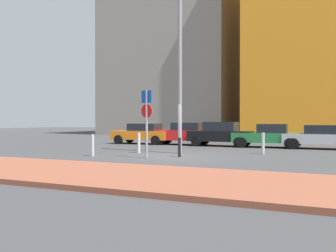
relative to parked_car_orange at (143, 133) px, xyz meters
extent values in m
plane|color=#38383A|center=(5.60, -7.47, -0.76)|extent=(120.00, 120.00, 0.00)
cube|color=brown|center=(5.60, -14.06, -0.69)|extent=(40.00, 4.28, 0.14)
cube|color=orange|center=(-0.06, 0.00, -0.13)|extent=(4.28, 1.99, 0.62)
cube|color=black|center=(0.17, 0.01, 0.44)|extent=(2.15, 1.73, 0.51)
cylinder|color=black|center=(-1.43, -0.96, -0.44)|extent=(0.65, 0.25, 0.64)
cylinder|color=black|center=(-1.53, 0.80, -0.44)|extent=(0.65, 0.25, 0.64)
cylinder|color=black|center=(1.41, -0.81, -0.44)|extent=(0.65, 0.25, 0.64)
cylinder|color=black|center=(1.32, 0.95, -0.44)|extent=(0.65, 0.25, 0.64)
cube|color=red|center=(2.93, 0.28, -0.10)|extent=(4.15, 1.97, 0.68)
cube|color=black|center=(3.29, 0.31, 0.50)|extent=(2.00, 1.68, 0.51)
cylinder|color=black|center=(1.62, -0.66, -0.44)|extent=(0.65, 0.27, 0.64)
cylinder|color=black|center=(1.50, 1.02, -0.44)|extent=(0.65, 0.27, 0.64)
cylinder|color=black|center=(4.36, -0.46, -0.44)|extent=(0.65, 0.27, 0.64)
cylinder|color=black|center=(4.24, 1.22, -0.44)|extent=(0.65, 0.27, 0.64)
cube|color=black|center=(5.74, 0.01, -0.11)|extent=(4.08, 1.78, 0.66)
cube|color=black|center=(5.77, 0.01, 0.52)|extent=(2.04, 1.62, 0.59)
cylinder|color=black|center=(4.36, -0.87, -0.44)|extent=(0.64, 0.23, 0.64)
cylinder|color=black|center=(4.35, 0.88, -0.44)|extent=(0.64, 0.23, 0.64)
cylinder|color=black|center=(7.13, -0.85, -0.44)|extent=(0.64, 0.23, 0.64)
cylinder|color=black|center=(7.11, 0.90, -0.44)|extent=(0.64, 0.23, 0.64)
cube|color=#237238|center=(8.67, 0.03, -0.15)|extent=(4.19, 1.98, 0.59)
cube|color=black|center=(9.02, 0.05, 0.42)|extent=(1.81, 1.72, 0.55)
cylinder|color=black|center=(7.32, -0.92, -0.44)|extent=(0.65, 0.25, 0.64)
cylinder|color=black|center=(7.23, 0.85, -0.44)|extent=(0.65, 0.25, 0.64)
cylinder|color=black|center=(10.11, -0.79, -0.44)|extent=(0.65, 0.25, 0.64)
cylinder|color=black|center=(10.02, 0.99, -0.44)|extent=(0.65, 0.25, 0.64)
cube|color=#B7BABF|center=(11.72, 0.02, -0.16)|extent=(4.12, 1.82, 0.56)
cube|color=black|center=(11.84, 0.02, 0.38)|extent=(1.92, 1.67, 0.52)
cylinder|color=black|center=(10.32, -0.87, -0.44)|extent=(0.64, 0.22, 0.64)
cylinder|color=black|center=(10.33, 0.93, -0.44)|extent=(0.64, 0.22, 0.64)
cylinder|color=gray|center=(4.87, -8.76, 0.75)|extent=(0.10, 0.10, 3.01)
cube|color=#1447B7|center=(4.87, -8.76, 1.95)|extent=(0.55, 0.15, 0.55)
cylinder|color=red|center=(4.87, -8.76, 1.32)|extent=(0.59, 0.15, 0.60)
cylinder|color=#4C4C51|center=(2.76, -4.78, -0.19)|extent=(0.08, 0.08, 1.14)
cube|color=black|center=(2.76, -4.78, 0.52)|extent=(0.18, 0.14, 0.28)
cylinder|color=gray|center=(5.37, -6.10, 3.44)|extent=(0.20, 0.20, 8.41)
cylinder|color=#B7B7BC|center=(9.24, -4.71, -0.23)|extent=(0.15, 0.15, 1.06)
cylinder|color=#B7B7BC|center=(3.32, -6.65, -0.24)|extent=(0.16, 0.16, 1.04)
cylinder|color=black|center=(6.01, -7.72, -0.32)|extent=(0.14, 0.14, 0.88)
cylinder|color=#B7B7BC|center=(2.17, -9.01, -0.25)|extent=(0.15, 0.15, 1.02)
cube|color=gray|center=(-5.51, 18.71, 7.85)|extent=(15.34, 11.82, 17.22)
camera|label=1|loc=(12.28, -23.01, 0.88)|focal=38.93mm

